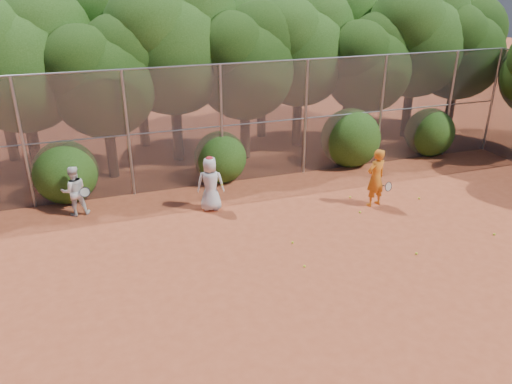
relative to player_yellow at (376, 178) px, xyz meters
name	(u,v)px	position (x,y,z in m)	size (l,w,h in m)	color
ground	(327,266)	(-2.93, -2.75, -0.91)	(80.00, 80.00, 0.00)	#9D4023
fence_back	(247,122)	(-3.05, 3.25, 1.14)	(20.05, 0.09, 4.03)	gray
tree_1	(19,56)	(-9.87, 5.79, 3.25)	(4.64, 4.03, 6.35)	black
tree_2	(103,74)	(-7.38, 5.09, 2.67)	(3.99, 3.47, 5.47)	black
tree_3	(173,41)	(-4.86, 6.10, 3.48)	(4.89, 4.26, 6.70)	black
tree_4	(246,59)	(-2.37, 5.49, 2.85)	(4.19, 3.64, 5.73)	black
tree_5	(301,45)	(0.13, 6.29, 3.14)	(4.51, 3.92, 6.17)	black
tree_6	(369,60)	(2.62, 5.29, 2.56)	(3.86, 3.36, 5.29)	black
tree_7	(417,35)	(5.13, 5.90, 3.37)	(4.77, 4.14, 6.53)	black
tree_8	(460,45)	(7.13, 5.59, 2.90)	(4.25, 3.70, 5.82)	black
tree_10	(136,29)	(-5.86, 8.30, 3.72)	(5.15, 4.48, 7.06)	black
tree_11	(263,38)	(-0.87, 7.89, 3.25)	(4.64, 4.03, 6.35)	black
tree_12	(354,24)	(3.64, 8.50, 3.60)	(5.02, 4.37, 6.88)	black
bush_0	(65,169)	(-8.93, 3.55, 0.09)	(2.00, 2.00, 2.00)	#1E4010
bush_1	(220,155)	(-3.93, 3.55, -0.01)	(1.80, 1.80, 1.80)	#1E4010
bush_2	(351,135)	(1.07, 3.55, 0.19)	(2.20, 2.20, 2.20)	#1E4010
bush_3	(430,130)	(4.57, 3.55, 0.04)	(1.90, 1.90, 1.90)	#1E4010
player_yellow	(376,178)	(0.00, 0.00, 0.00)	(0.88, 0.57, 1.82)	orange
player_teen	(211,184)	(-4.83, 1.32, -0.06)	(0.94, 0.74, 1.71)	silver
player_white	(74,191)	(-8.70, 2.28, -0.15)	(0.85, 0.71, 1.52)	white
ball_0	(360,212)	(-0.67, -0.38, -0.88)	(0.07, 0.07, 0.07)	yellow
ball_1	(419,198)	(1.61, -0.11, -0.88)	(0.07, 0.07, 0.07)	yellow
ball_2	(416,253)	(-0.51, -2.97, -0.88)	(0.07, 0.07, 0.07)	yellow
ball_3	(494,234)	(2.12, -2.80, -0.88)	(0.07, 0.07, 0.07)	yellow
ball_4	(304,266)	(-3.48, -2.60, -0.88)	(0.07, 0.07, 0.07)	yellow
ball_5	(350,197)	(-0.43, 0.68, -0.88)	(0.07, 0.07, 0.07)	yellow
ball_6	(293,242)	(-3.30, -1.43, -0.88)	(0.07, 0.07, 0.07)	yellow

